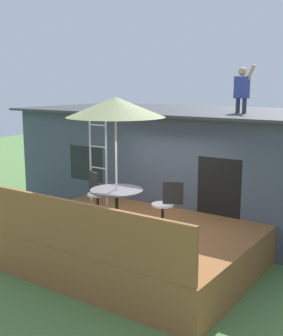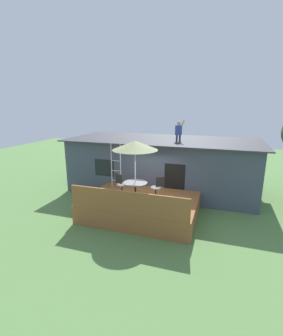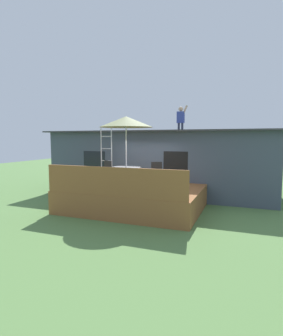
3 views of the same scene
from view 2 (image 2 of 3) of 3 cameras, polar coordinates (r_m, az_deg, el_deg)
ground_plane at (r=11.15m, az=0.06°, el=-10.77°), size 40.00×40.00×0.00m
house at (r=13.93m, az=4.78°, el=0.81°), size 10.50×4.50×2.91m
deck at (r=10.98m, az=0.06°, el=-8.88°), size 4.80×3.57×0.80m
deck_railing at (r=9.15m, az=-3.43°, el=-8.12°), size 4.70×0.08×0.90m
patio_table at (r=10.52m, az=-1.45°, el=-4.22°), size 1.04×1.04×0.74m
patio_umbrella at (r=10.09m, az=-1.52°, el=5.29°), size 1.90×1.90×2.54m
step_ladder at (r=11.88m, az=-5.98°, el=0.52°), size 0.52×0.04×2.20m
person_figure at (r=12.80m, az=8.71°, el=8.82°), size 0.47×0.20×1.11m
patio_chair_left at (r=11.20m, az=-4.89°, el=-3.78°), size 0.59×0.44×0.92m
patio_chair_right at (r=10.76m, az=3.72°, el=-4.54°), size 0.58×0.44×0.92m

